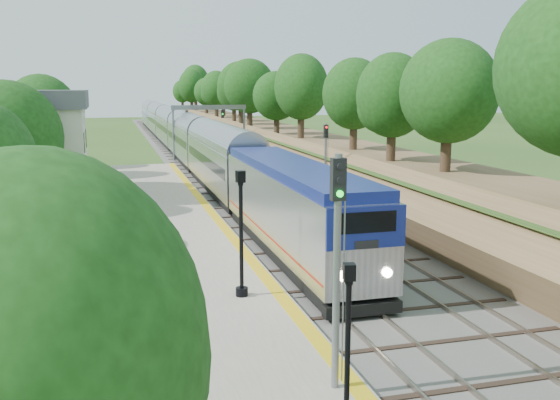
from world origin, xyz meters
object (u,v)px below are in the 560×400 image
object	(u,v)px
train	(180,136)
signal_platform	(337,247)
signal_gantry	(209,117)
lamppost_mid	(347,362)
station_building	(23,149)
signal_farside	(326,155)
lamppost_far	(241,241)

from	to	relation	value
train	signal_platform	bearing A→B (deg)	-92.62
signal_gantry	lamppost_mid	distance (m)	58.10
station_building	signal_gantry	distance (m)	29.94
train	lamppost_mid	world-z (taller)	train
lamppost_mid	signal_platform	size ratio (longest dim) A/B	0.66
lamppost_mid	signal_farside	bearing A→B (deg)	71.53
train	signal_platform	xyz separation A→B (m)	(-2.90, -63.28, 1.97)
train	signal_platform	size ratio (longest dim) A/B	19.11
station_building	lamppost_mid	world-z (taller)	station_building
signal_gantry	signal_farside	distance (m)	29.01
signal_gantry	signal_platform	world-z (taller)	signal_platform
signal_gantry	train	world-z (taller)	signal_gantry
signal_gantry	train	size ratio (longest dim) A/B	0.07
lamppost_far	signal_platform	xyz separation A→B (m)	(0.87, -7.85, 1.67)
station_building	signal_platform	xyz separation A→B (m)	(11.10, -30.43, 0.11)
signal_platform	lamppost_mid	bearing A→B (deg)	-104.17
station_building	signal_gantry	world-z (taller)	station_building
station_building	train	world-z (taller)	station_building
train	lamppost_mid	distance (m)	65.68
signal_farside	lamppost_mid	bearing A→B (deg)	-108.47
station_building	signal_farside	distance (m)	20.55
station_building	signal_platform	bearing A→B (deg)	-69.96
train	signal_farside	bearing A→B (deg)	-80.38
station_building	lamppost_mid	distance (m)	34.44
signal_platform	signal_farside	world-z (taller)	signal_platform
station_building	signal_platform	size ratio (longest dim) A/B	1.38
signal_gantry	lamppost_mid	xyz separation A→B (m)	(-5.95, -57.73, -2.61)
signal_farside	signal_gantry	bearing A→B (deg)	97.39
lamppost_mid	lamppost_far	bearing A→B (deg)	91.64
lamppost_mid	signal_farside	world-z (taller)	signal_farside
lamppost_far	signal_platform	bearing A→B (deg)	-83.64
signal_gantry	signal_farside	world-z (taller)	signal_gantry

